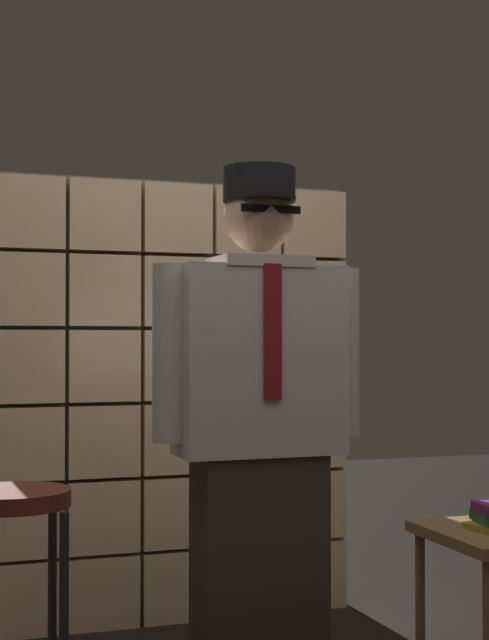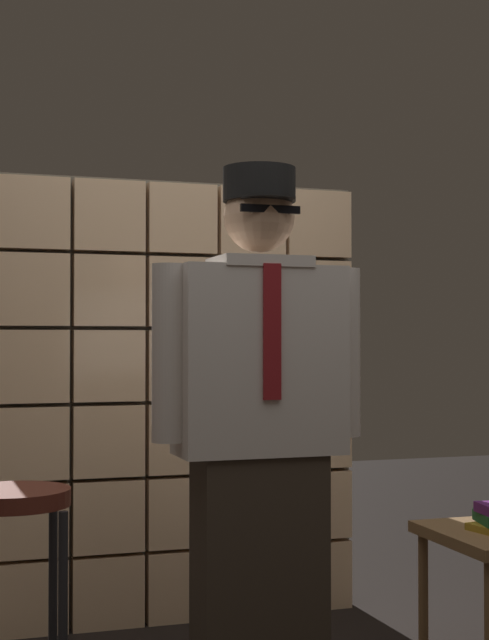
% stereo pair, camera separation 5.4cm
% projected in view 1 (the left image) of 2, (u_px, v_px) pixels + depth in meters
% --- Properties ---
extents(glass_block_wall, '(1.59, 0.10, 1.90)m').
position_uv_depth(glass_block_wall, '(176.00, 402.00, 4.01)').
color(glass_block_wall, '#E0B78C').
rests_on(glass_block_wall, ground).
extents(standing_person, '(0.69, 0.29, 1.74)m').
position_uv_depth(standing_person, '(259.00, 431.00, 2.95)').
color(standing_person, '#382D23').
rests_on(standing_person, ground).
extents(bar_stool, '(0.34, 0.34, 0.75)m').
position_uv_depth(bar_stool, '(12.00, 555.00, 2.75)').
color(bar_stool, '#592319').
rests_on(bar_stool, ground).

